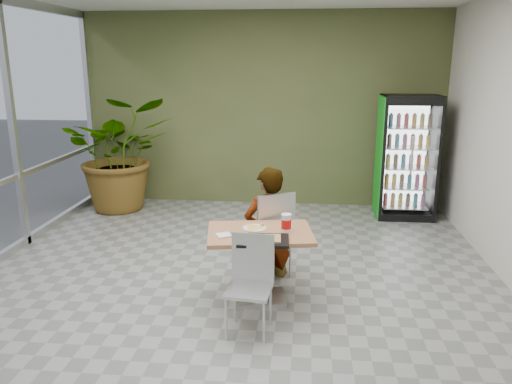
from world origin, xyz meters
TOP-DOWN VIEW (x-y plane):
  - ground at (0.00, 0.00)m, footprint 7.00×7.00m
  - room_envelope at (0.00, 0.00)m, footprint 6.00×7.00m
  - dining_table at (0.31, -0.16)m, footprint 1.14×0.88m
  - chair_far at (0.39, 0.43)m, footprint 0.61×0.61m
  - chair_near at (0.28, -0.72)m, footprint 0.43×0.44m
  - seated_woman at (0.34, 0.47)m, footprint 0.69×0.61m
  - pizza_plate at (0.24, -0.07)m, footprint 0.34×0.33m
  - soda_cup at (0.57, -0.13)m, footprint 0.10×0.10m
  - napkin_stack at (-0.04, -0.33)m, footprint 0.18×0.18m
  - cafeteria_tray at (0.36, -0.45)m, footprint 0.50×0.38m
  - beverage_fridge at (2.31, 2.94)m, footprint 0.88×0.68m
  - potted_plant at (-2.28, 2.92)m, footprint 2.11×1.99m

SIDE VIEW (x-z plane):
  - ground at x=0.00m, z-range 0.00..0.00m
  - seated_woman at x=0.34m, z-range -0.30..1.28m
  - chair_near at x=0.28m, z-range 0.08..0.97m
  - dining_table at x=0.31m, z-range 0.16..0.91m
  - chair_far at x=0.39m, z-range 0.09..1.10m
  - napkin_stack at x=-0.04m, z-range 0.75..0.77m
  - cafeteria_tray at x=0.36m, z-range 0.75..0.78m
  - pizza_plate at x=0.24m, z-range 0.75..0.78m
  - soda_cup at x=0.57m, z-range 0.75..0.93m
  - potted_plant at x=-2.28m, z-range 0.00..1.87m
  - beverage_fridge at x=2.31m, z-range 0.00..1.91m
  - room_envelope at x=0.00m, z-range 0.00..3.20m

